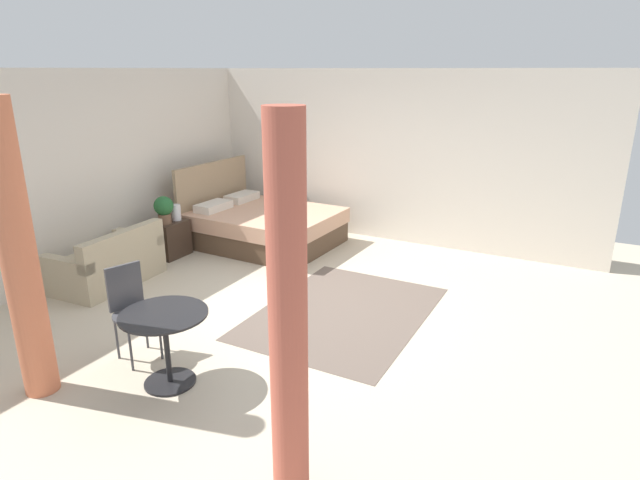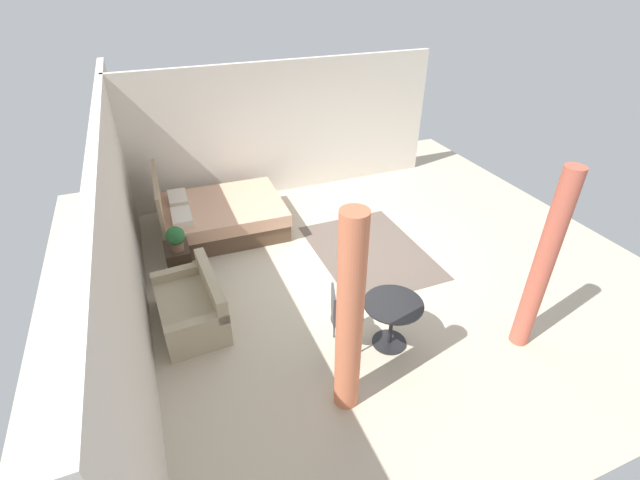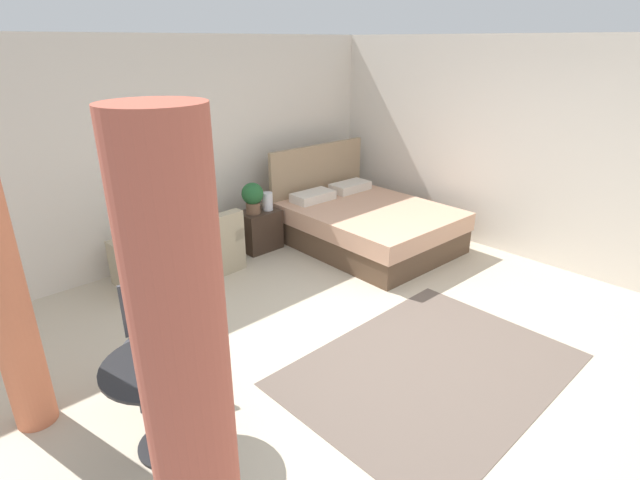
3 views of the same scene
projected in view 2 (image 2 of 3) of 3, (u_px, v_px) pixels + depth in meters
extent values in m
cube|color=beige|center=(342.00, 258.00, 7.52)|extent=(8.75, 9.41, 0.02)
cube|color=silver|center=(122.00, 226.00, 5.78)|extent=(8.75, 0.12, 2.68)
cube|color=silver|center=(286.00, 129.00, 9.03)|extent=(0.12, 6.41, 2.68)
cube|color=#66564C|center=(370.00, 251.00, 7.66)|extent=(2.43, 1.77, 0.01)
cube|color=brown|center=(225.00, 222.00, 8.20)|extent=(1.70, 2.10, 0.32)
cube|color=tan|center=(224.00, 209.00, 8.05)|extent=(1.75, 2.15, 0.23)
cube|color=#997F60|center=(161.00, 210.00, 7.65)|extent=(1.71, 0.11, 1.23)
cube|color=silver|center=(182.00, 217.00, 7.45)|extent=(0.60, 0.34, 0.12)
cube|color=silver|center=(178.00, 198.00, 8.03)|extent=(0.60, 0.34, 0.12)
cube|color=tan|center=(191.00, 311.00, 6.08)|extent=(1.38, 0.88, 0.39)
cube|color=tan|center=(211.00, 284.00, 6.00)|extent=(1.35, 0.22, 0.35)
cube|color=tan|center=(179.00, 272.00, 6.40)|extent=(0.19, 0.81, 0.14)
cube|color=tan|center=(197.00, 325.00, 5.48)|extent=(0.19, 0.81, 0.14)
cube|color=#38281E|center=(179.00, 261.00, 6.96)|extent=(0.51, 0.37, 0.53)
cylinder|color=brown|center=(177.00, 246.00, 6.71)|extent=(0.18, 0.18, 0.15)
sphere|color=#235B2D|center=(175.00, 236.00, 6.61)|extent=(0.28, 0.28, 0.28)
cylinder|color=silver|center=(177.00, 236.00, 6.86)|extent=(0.14, 0.14, 0.24)
cylinder|color=black|center=(389.00, 342.00, 5.85)|extent=(0.45, 0.45, 0.02)
cylinder|color=black|center=(391.00, 324.00, 5.67)|extent=(0.05, 0.05, 0.66)
cylinder|color=black|center=(394.00, 304.00, 5.49)|extent=(0.75, 0.75, 0.02)
cylinder|color=#3F3F44|center=(360.00, 340.00, 5.58)|extent=(0.02, 0.02, 0.46)
cylinder|color=#3F3F44|center=(356.00, 323.00, 5.83)|extent=(0.02, 0.02, 0.46)
cylinder|color=#3F3F44|center=(336.00, 341.00, 5.57)|extent=(0.02, 0.02, 0.46)
cylinder|color=#3F3F44|center=(334.00, 324.00, 5.81)|extent=(0.02, 0.02, 0.46)
cylinder|color=#3F3F44|center=(347.00, 318.00, 5.57)|extent=(0.53, 0.53, 0.02)
cube|color=#3F3F44|center=(333.00, 305.00, 5.43)|extent=(0.33, 0.13, 0.44)
cylinder|color=#C15B47|center=(543.00, 264.00, 5.22)|extent=(0.23, 0.23, 2.49)
cylinder|color=#D1704C|center=(350.00, 319.00, 4.43)|extent=(0.28, 0.28, 2.49)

